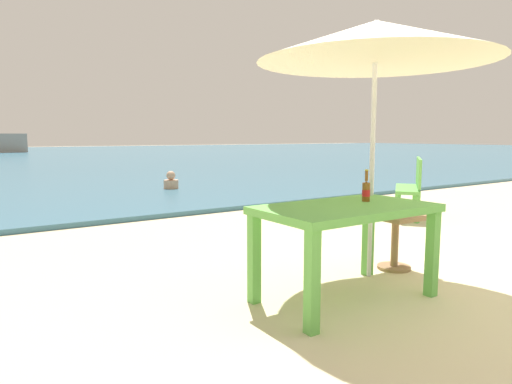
# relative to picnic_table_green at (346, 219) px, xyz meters

# --- Properties ---
(sea_water) EXTENTS (120.00, 50.00, 0.08)m
(sea_water) POSITION_rel_picnic_table_green_xyz_m (1.21, 29.16, -0.61)
(sea_water) COLOR #386B84
(sea_water) RESTS_ON ground_plane
(picnic_table_green) EXTENTS (1.40, 0.80, 0.76)m
(picnic_table_green) POSITION_rel_picnic_table_green_xyz_m (0.00, 0.00, 0.00)
(picnic_table_green) COLOR #60B24C
(picnic_table_green) RESTS_ON ground_plane
(beer_bottle_amber) EXTENTS (0.07, 0.07, 0.26)m
(beer_bottle_amber) POSITION_rel_picnic_table_green_xyz_m (0.29, 0.06, 0.20)
(beer_bottle_amber) COLOR brown
(beer_bottle_amber) RESTS_ON picnic_table_green
(patio_umbrella) EXTENTS (2.10, 2.10, 2.30)m
(patio_umbrella) POSITION_rel_picnic_table_green_xyz_m (0.62, 0.30, 1.47)
(patio_umbrella) COLOR silver
(patio_umbrella) RESTS_ON ground_plane
(side_table_wood) EXTENTS (0.44, 0.44, 0.54)m
(side_table_wood) POSITION_rel_picnic_table_green_xyz_m (1.00, 0.32, -0.30)
(side_table_wood) COLOR olive
(side_table_wood) RESTS_ON ground_plane
(bench_green_left) EXTENTS (1.17, 1.03, 0.95)m
(bench_green_left) POSITION_rel_picnic_table_green_xyz_m (3.58, 2.07, -0.11)
(bench_green_left) COLOR #60B24C
(bench_green_left) RESTS_ON ground_plane
(swimmer_person) EXTENTS (0.34, 0.34, 0.41)m
(swimmer_person) POSITION_rel_picnic_table_green_xyz_m (1.68, 7.32, -0.41)
(swimmer_person) COLOR tan
(swimmer_person) RESTS_ON sea_water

